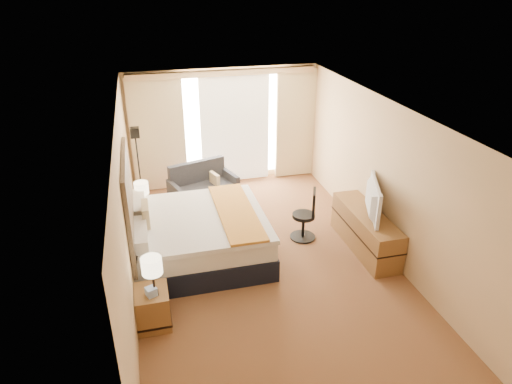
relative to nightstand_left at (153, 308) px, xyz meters
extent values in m
cube|color=#5E251A|center=(1.87, 1.05, -0.28)|extent=(4.20, 7.00, 0.02)
cube|color=white|center=(1.87, 1.05, 2.33)|extent=(4.20, 7.00, 0.02)
cube|color=tan|center=(1.87, 4.55, 1.02)|extent=(4.20, 0.02, 2.60)
cube|color=tan|center=(1.87, -2.45, 1.02)|extent=(4.20, 0.02, 2.60)
cube|color=tan|center=(-0.23, 1.05, 1.02)|extent=(0.02, 7.00, 2.60)
cube|color=tan|center=(3.97, 1.05, 1.02)|extent=(0.02, 7.00, 2.60)
cube|color=black|center=(-0.19, 1.25, 1.01)|extent=(0.06, 1.85, 1.50)
cube|color=brown|center=(0.00, 0.00, 0.00)|extent=(0.45, 0.52, 0.55)
cube|color=brown|center=(0.00, 2.50, 0.00)|extent=(0.45, 0.52, 0.55)
cube|color=brown|center=(3.70, 1.05, 0.07)|extent=(0.50, 1.80, 0.70)
cube|color=white|center=(2.12, 4.52, 1.04)|extent=(2.30, 0.02, 2.30)
cube|color=#CBB08F|center=(0.42, 4.43, 0.99)|extent=(1.15, 0.09, 2.50)
cube|color=#CBB08F|center=(3.52, 4.43, 0.99)|extent=(0.90, 0.09, 2.50)
cube|color=white|center=(2.12, 4.48, 0.99)|extent=(1.55, 0.04, 2.50)
cube|color=tan|center=(1.87, 4.39, 2.25)|extent=(4.00, 0.16, 0.12)
cube|color=black|center=(0.82, 1.50, -0.08)|extent=(2.28, 2.07, 0.38)
cube|color=silver|center=(0.82, 1.50, 0.27)|extent=(2.23, 2.01, 0.33)
cube|color=silver|center=(0.91, 1.50, 0.46)|extent=(2.09, 2.09, 0.08)
cube|color=#B47929|center=(1.49, 1.50, 0.51)|extent=(0.60, 2.09, 0.04)
cube|color=silver|center=(-0.13, 1.00, 0.59)|extent=(0.30, 0.85, 0.20)
cube|color=silver|center=(-0.13, 2.00, 0.59)|extent=(0.30, 0.85, 0.20)
cube|color=beige|center=(0.03, 1.50, 0.64)|extent=(0.11, 0.46, 0.39)
cube|color=maroon|center=(1.22, 3.50, -0.15)|extent=(1.51, 1.11, 0.24)
cube|color=#313136|center=(1.24, 3.45, 0.04)|extent=(1.38, 0.94, 0.15)
cube|color=#313136|center=(1.13, 3.78, 0.31)|extent=(1.24, 0.52, 0.53)
cube|color=#313136|center=(0.62, 3.31, 0.07)|extent=(0.32, 0.72, 0.44)
cube|color=#313136|center=(1.82, 3.69, 0.07)|extent=(0.32, 0.72, 0.44)
cube|color=beige|center=(1.47, 3.53, 0.21)|extent=(0.18, 0.35, 0.31)
cube|color=black|center=(-0.03, 3.35, -0.26)|extent=(0.23, 0.23, 0.02)
cylinder|color=black|center=(-0.03, 3.35, 0.55)|extent=(0.03, 0.03, 1.61)
cube|color=black|center=(-0.03, 3.35, 1.43)|extent=(0.17, 0.17, 0.19)
cylinder|color=black|center=(2.77, 1.65, -0.26)|extent=(0.47, 0.47, 0.03)
cylinder|color=black|center=(2.77, 1.65, -0.03)|extent=(0.06, 0.06, 0.42)
cylinder|color=black|center=(2.77, 1.65, 0.18)|extent=(0.41, 0.41, 0.07)
cube|color=black|center=(2.93, 1.59, 0.45)|extent=(0.18, 0.36, 0.47)
cube|color=black|center=(0.05, -0.07, 0.29)|extent=(0.10, 0.10, 0.04)
cylinder|color=black|center=(0.05, -0.07, 0.48)|extent=(0.03, 0.03, 0.34)
cylinder|color=beige|center=(0.05, -0.07, 0.73)|extent=(0.27, 0.27, 0.23)
cube|color=black|center=(-0.01, 2.44, 0.29)|extent=(0.09, 0.09, 0.04)
cylinder|color=black|center=(-0.01, 2.44, 0.47)|extent=(0.03, 0.03, 0.32)
cylinder|color=beige|center=(-0.01, 2.44, 0.70)|extent=(0.25, 0.25, 0.22)
cube|color=#87A0D2|center=(0.01, -0.09, 0.34)|extent=(0.17, 0.17, 0.12)
cube|color=black|center=(0.05, 2.42, 0.31)|extent=(0.21, 0.18, 0.07)
imported|color=black|center=(3.65, 1.00, 0.73)|extent=(0.50, 1.04, 0.61)
camera|label=1|loc=(0.15, -5.13, 4.14)|focal=32.00mm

